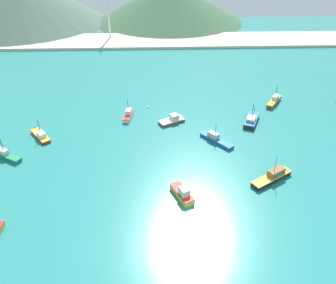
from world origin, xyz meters
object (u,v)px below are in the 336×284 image
(fishing_boat_6, at_px, (41,136))
(fishing_boat_10, at_px, (216,139))
(fishing_boat_7, at_px, (172,120))
(fishing_boat_9, at_px, (273,177))
(buoy_0, at_px, (147,107))
(fishing_boat_13, at_px, (5,155))
(fishing_boat_1, at_px, (274,101))
(radio_tower, at_px, (108,14))
(fishing_boat_3, at_px, (128,115))
(fishing_boat_2, at_px, (251,120))
(fishing_boat_5, at_px, (183,193))

(fishing_boat_6, distance_m, fishing_boat_10, 48.95)
(fishing_boat_7, distance_m, fishing_boat_9, 35.85)
(fishing_boat_7, bearing_deg, fishing_boat_10, -43.96)
(fishing_boat_9, xyz_separation_m, buoy_0, (-29.92, 38.11, -0.83))
(fishing_boat_10, relative_size, fishing_boat_13, 1.04)
(fishing_boat_1, height_order, fishing_boat_9, fishing_boat_9)
(fishing_boat_1, xyz_separation_m, radio_tower, (-62.03, 75.34, 11.57))
(fishing_boat_3, bearing_deg, fishing_boat_2, -6.75)
(fishing_boat_9, height_order, radio_tower, radio_tower)
(fishing_boat_10, bearing_deg, fishing_boat_9, -57.66)
(fishing_boat_5, relative_size, fishing_boat_9, 0.70)
(fishing_boat_2, height_order, fishing_boat_10, fishing_boat_2)
(fishing_boat_9, xyz_separation_m, fishing_boat_13, (-66.00, 11.40, -0.11))
(fishing_boat_7, bearing_deg, fishing_boat_13, -159.11)
(fishing_boat_6, bearing_deg, fishing_boat_3, 24.02)
(fishing_boat_13, height_order, radio_tower, radio_tower)
(fishing_boat_1, bearing_deg, radio_tower, 129.47)
(fishing_boat_5, bearing_deg, buoy_0, 100.90)
(fishing_boat_9, bearing_deg, buoy_0, 128.13)
(fishing_boat_3, xyz_separation_m, fishing_boat_10, (24.89, -14.37, -0.14))
(fishing_boat_1, bearing_deg, fishing_boat_5, -127.18)
(fishing_boat_5, height_order, radio_tower, radio_tower)
(fishing_boat_1, height_order, fishing_boat_10, fishing_boat_1)
(fishing_boat_9, relative_size, fishing_boat_10, 1.15)
(fishing_boat_10, bearing_deg, fishing_boat_13, -174.22)
(fishing_boat_1, distance_m, fishing_boat_6, 74.17)
(fishing_boat_2, distance_m, radio_tower, 102.36)
(buoy_0, bearing_deg, fishing_boat_9, -51.87)
(fishing_boat_2, xyz_separation_m, fishing_boat_9, (-1.55, -26.97, 0.04))
(radio_tower, bearing_deg, buoy_0, -75.43)
(fishing_boat_5, relative_size, fishing_boat_6, 0.91)
(fishing_boat_6, bearing_deg, fishing_boat_10, -4.35)
(fishing_boat_7, bearing_deg, fishing_boat_3, 166.23)
(fishing_boat_7, relative_size, buoy_0, 11.84)
(fishing_boat_10, distance_m, radio_tower, 105.90)
(fishing_boat_2, relative_size, buoy_0, 14.23)
(fishing_boat_9, relative_size, radio_tower, 0.44)
(fishing_boat_2, bearing_deg, radio_tower, 120.35)
(fishing_boat_3, distance_m, fishing_boat_7, 13.78)
(fishing_boat_1, xyz_separation_m, fishing_boat_7, (-34.47, -11.30, -0.16))
(fishing_boat_1, height_order, fishing_boat_6, fishing_boat_1)
(fishing_boat_3, bearing_deg, fishing_boat_1, 9.51)
(fishing_boat_9, bearing_deg, fishing_boat_6, 160.83)
(fishing_boat_6, bearing_deg, fishing_boat_1, 14.59)
(fishing_boat_1, relative_size, fishing_boat_7, 1.07)
(fishing_boat_1, bearing_deg, fishing_boat_9, -107.21)
(fishing_boat_3, height_order, buoy_0, fishing_boat_3)
(fishing_boat_5, height_order, buoy_0, fishing_boat_5)
(fishing_boat_9, bearing_deg, fishing_boat_13, 170.20)
(fishing_boat_9, bearing_deg, fishing_boat_1, 72.79)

